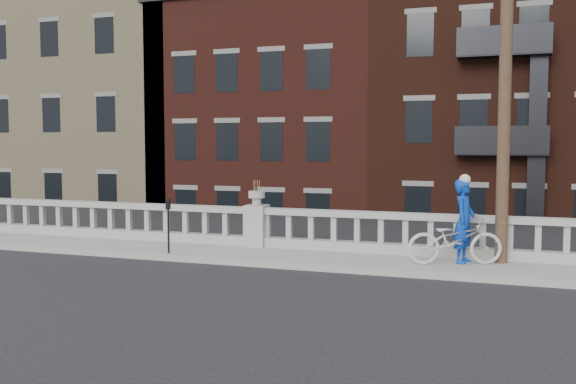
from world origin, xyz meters
name	(u,v)px	position (x,y,z in m)	size (l,w,h in m)	color
ground	(186,281)	(0.00, 0.00, 0.00)	(120.00, 120.00, 0.00)	black
sidewalk	(243,254)	(0.00, 3.00, 0.07)	(32.00, 2.20, 0.15)	gray
balustrade	(257,228)	(0.00, 3.95, 0.64)	(28.00, 0.34, 1.03)	gray
planter_pedestal	(257,221)	(0.00, 3.95, 0.83)	(0.55, 0.55, 1.76)	gray
lower_level	(399,148)	(0.56, 23.04, 2.63)	(80.00, 44.00, 20.80)	#605E59
utility_pole	(506,38)	(6.20, 3.60, 5.24)	(1.60, 0.28, 10.00)	#422D1E
parking_meter_d	(168,220)	(-1.64, 2.15, 1.00)	(0.10, 0.09, 1.36)	black
bicycle	(455,240)	(5.21, 3.01, 0.71)	(0.75, 2.14, 1.12)	silver
cyclist	(464,221)	(5.39, 3.27, 1.11)	(0.70, 0.46, 1.93)	#0B38AA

